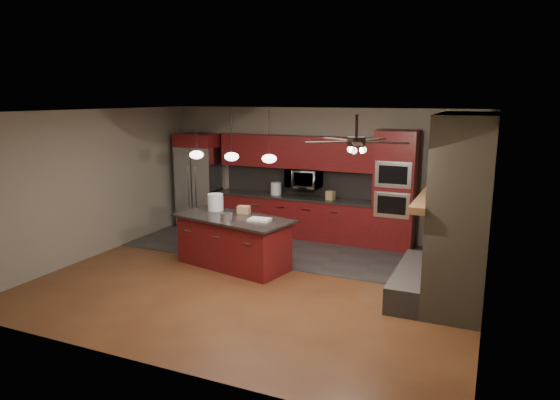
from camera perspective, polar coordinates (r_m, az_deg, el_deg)
The scene contains 22 objects.
ground at distance 8.56m, azimuth -2.25°, elevation -8.99°, with size 7.00×7.00×0.00m, color brown.
ceiling at distance 8.01m, azimuth -2.41°, elevation 10.10°, with size 7.00×6.00×0.02m, color white.
back_wall at distance 10.91m, azimuth 4.57°, elevation 3.11°, with size 7.00×0.02×2.80m, color #6D6557.
right_wall at distance 7.38m, azimuth 22.95°, elevation -1.95°, with size 0.02×6.00×2.80m, color #6D6557.
left_wall at distance 10.18m, azimuth -20.37°, elevation 1.79°, with size 0.02×6.00×2.80m, color #6D6557.
slate_tile_patch at distance 10.12m, azimuth 2.21°, elevation -5.65°, with size 7.00×2.40×0.01m, color #302D2B.
fireplace_column at distance 7.81m, azimuth 19.56°, elevation -1.76°, with size 1.30×2.10×2.80m.
back_cabinetry at distance 10.92m, azimuth 1.74°, elevation 0.46°, with size 3.59×0.64×2.20m.
oven_tower at distance 10.22m, azimuth 13.03°, elevation 1.08°, with size 0.80×0.63×2.38m.
microwave at distance 10.78m, azimuth 2.75°, elevation 2.50°, with size 0.73×0.41×0.50m, color silver.
refrigerator at distance 11.84m, azimuth -9.14°, elevation 2.21°, with size 0.95×0.75×2.20m.
kitchen_island at distance 9.06m, azimuth -5.35°, elevation -4.74°, with size 2.32×1.42×0.92m.
white_bucket at distance 9.47m, azimuth -7.38°, elevation -0.25°, with size 0.29×0.29×0.32m, color white.
paint_can at distance 8.68m, azimuth -6.15°, elevation -1.92°, with size 0.20×0.20×0.14m, color #B5B5BA.
paint_tray at distance 8.65m, azimuth -2.35°, elevation -2.24°, with size 0.37×0.26×0.04m, color white.
cardboard_box at distance 9.18m, azimuth -4.17°, elevation -1.11°, with size 0.22×0.16×0.14m, color #AD7E59.
counter_bucket at distance 11.02m, azimuth -0.46°, elevation 1.31°, with size 0.24×0.24×0.27m, color silver.
counter_box at distance 10.54m, azimuth 5.78°, elevation 0.53°, with size 0.16×0.13×0.18m, color #A38354.
pendant_left at distance 9.49m, azimuth -9.52°, elevation 5.15°, with size 0.26×0.26×0.92m.
pendant_center at distance 9.11m, azimuth -5.55°, elevation 4.98°, with size 0.26×0.26×0.92m.
pendant_right at distance 8.77m, azimuth -1.24°, elevation 4.77°, with size 0.26×0.26×0.92m.
ceiling_fan at distance 6.65m, azimuth 8.69°, elevation 6.69°, with size 1.27×1.33×0.41m.
Camera 1 is at (3.51, -7.20, 3.03)m, focal length 32.00 mm.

